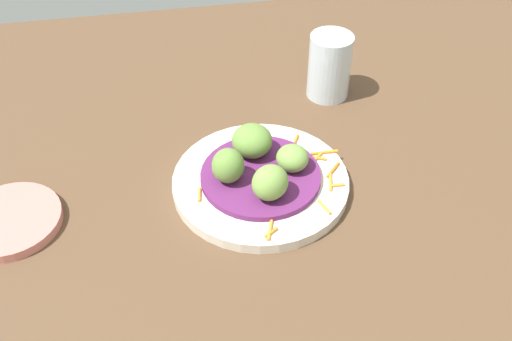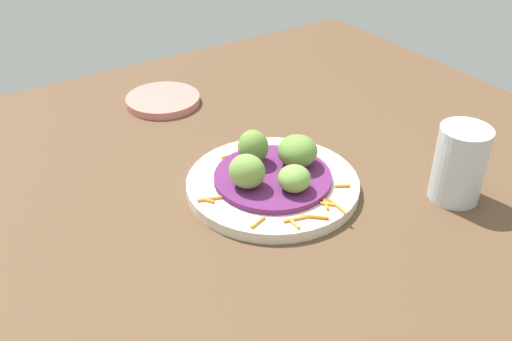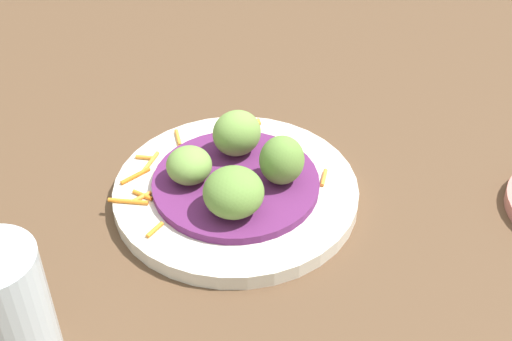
% 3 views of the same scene
% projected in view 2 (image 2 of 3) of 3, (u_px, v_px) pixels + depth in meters
% --- Properties ---
extents(table_surface, '(1.10, 1.10, 0.02)m').
position_uv_depth(table_surface, '(278.00, 221.00, 0.75)').
color(table_surface, brown).
rests_on(table_surface, ground).
extents(main_plate, '(0.23, 0.23, 0.01)m').
position_uv_depth(main_plate, '(273.00, 185.00, 0.79)').
color(main_plate, silver).
rests_on(main_plate, table_surface).
extents(cabbage_bed, '(0.16, 0.16, 0.01)m').
position_uv_depth(cabbage_bed, '(273.00, 178.00, 0.78)').
color(cabbage_bed, '#60235B').
rests_on(cabbage_bed, main_plate).
extents(carrot_garnish, '(0.18, 0.20, 0.00)m').
position_uv_depth(carrot_garnish, '(286.00, 204.00, 0.74)').
color(carrot_garnish, orange).
rests_on(carrot_garnish, main_plate).
extents(guac_scoop_left, '(0.06, 0.06, 0.05)m').
position_uv_depth(guac_scoop_left, '(247.00, 171.00, 0.75)').
color(guac_scoop_left, '#759E47').
rests_on(guac_scoop_left, cabbage_bed).
extents(guac_scoop_center, '(0.05, 0.05, 0.03)m').
position_uv_depth(guac_scoop_center, '(294.00, 178.00, 0.74)').
color(guac_scoop_center, '#759E47').
rests_on(guac_scoop_center, cabbage_bed).
extents(guac_scoop_right, '(0.08, 0.08, 0.04)m').
position_uv_depth(guac_scoop_right, '(298.00, 151.00, 0.79)').
color(guac_scoop_right, olive).
rests_on(guac_scoop_right, cabbage_bed).
extents(guac_scoop_back, '(0.06, 0.06, 0.05)m').
position_uv_depth(guac_scoop_back, '(253.00, 147.00, 0.80)').
color(guac_scoop_back, olive).
rests_on(guac_scoop_back, cabbage_bed).
extents(side_plate_small, '(0.12, 0.12, 0.01)m').
position_uv_depth(side_plate_small, '(163.00, 100.00, 1.01)').
color(side_plate_small, tan).
rests_on(side_plate_small, table_surface).
extents(water_glass, '(0.07, 0.07, 0.10)m').
position_uv_depth(water_glass, '(460.00, 164.00, 0.75)').
color(water_glass, silver).
rests_on(water_glass, table_surface).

